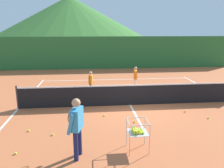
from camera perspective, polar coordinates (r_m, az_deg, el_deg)
ground_plane at (r=10.51m, az=4.64°, el=-5.33°), size 120.00×120.00×0.00m
line_baseline_far at (r=15.65m, az=1.12°, el=1.18°), size 10.08×0.08×0.01m
line_sideline_west at (r=10.83m, az=-22.75°, el=-5.80°), size 0.08×11.50×0.01m
line_service_center at (r=10.51m, az=4.64°, el=-5.31°), size 0.08×5.24×0.01m
tennis_net at (r=10.35m, az=4.70°, el=-2.72°), size 10.14×0.08×1.05m
instructor at (r=6.13m, az=-8.99°, el=-9.73°), size 0.44×0.83×1.70m
student_0 at (r=11.79m, az=-5.42°, el=0.74°), size 0.29×0.52×1.30m
student_1 at (r=12.87m, az=5.96°, el=2.01°), size 0.33×0.55×1.36m
ball_cart at (r=6.62m, az=6.41°, el=-11.82°), size 0.58×0.58×0.90m
tennis_ball_0 at (r=10.09m, az=18.08°, el=-6.64°), size 0.07×0.07×0.07m
tennis_ball_1 at (r=8.41m, az=-20.42°, el=-11.05°), size 0.07×0.07×0.07m
tennis_ball_3 at (r=9.72m, az=23.32°, el=-7.89°), size 0.07×0.07×0.07m
tennis_ball_4 at (r=7.16m, az=-23.31°, el=-15.88°), size 0.07×0.07×0.07m
tennis_ball_6 at (r=8.63m, az=5.75°, el=-9.54°), size 0.07×0.07×0.07m
tennis_ball_8 at (r=7.89m, az=-14.88°, el=-12.31°), size 0.07×0.07×0.07m
tennis_ball_9 at (r=9.18m, az=-1.97°, el=-7.99°), size 0.07×0.07×0.07m
windscreen_fence at (r=19.76m, az=-0.40°, el=7.96°), size 22.17×0.08×2.80m
hill_0 at (r=73.66m, az=-10.56°, el=16.13°), size 49.25×49.25×13.10m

